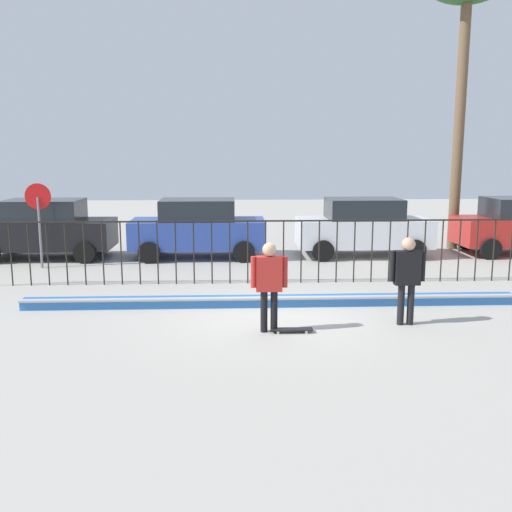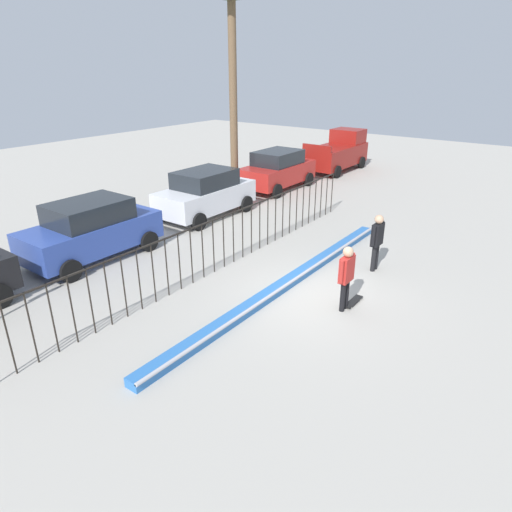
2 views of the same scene
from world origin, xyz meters
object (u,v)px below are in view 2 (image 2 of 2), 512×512
(pickup_truck, at_px, (338,152))
(skateboarder, at_px, (346,273))
(parked_car_blue, at_px, (91,230))
(parked_car_white, at_px, (206,193))
(skateboard, at_px, (353,301))
(camera_operator, at_px, (377,238))
(parked_car_red, at_px, (278,170))

(pickup_truck, bearing_deg, skateboarder, -157.60)
(parked_car_blue, bearing_deg, parked_car_white, -0.71)
(skateboard, distance_m, camera_operator, 2.56)
(parked_car_blue, relative_size, parked_car_white, 1.00)
(pickup_truck, bearing_deg, parked_car_blue, 173.87)
(parked_car_white, bearing_deg, skateboarder, -111.62)
(camera_operator, bearing_deg, pickup_truck, -94.29)
(skateboard, height_order, camera_operator, camera_operator)
(skateboard, bearing_deg, skateboarder, 177.26)
(parked_car_blue, height_order, pickup_truck, pickup_truck)
(parked_car_white, xyz_separation_m, parked_car_red, (5.41, 0.12, 0.00))
(camera_operator, relative_size, parked_car_blue, 0.41)
(parked_car_white, distance_m, pickup_truck, 11.15)
(skateboarder, height_order, pickup_truck, pickup_truck)
(skateboard, height_order, pickup_truck, pickup_truck)
(camera_operator, height_order, parked_car_blue, parked_car_blue)
(skateboarder, distance_m, camera_operator, 2.77)
(skateboard, relative_size, parked_car_white, 0.19)
(camera_operator, xyz_separation_m, parked_car_red, (6.31, 7.83, -0.08))
(camera_operator, distance_m, pickup_truck, 14.17)
(parked_car_white, distance_m, parked_car_red, 5.41)
(skateboarder, xyz_separation_m, parked_car_blue, (-1.77, 8.01, -0.07))
(parked_car_white, xyz_separation_m, pickup_truck, (11.15, -0.26, 0.06))
(skateboard, bearing_deg, camera_operator, 17.24)
(camera_operator, xyz_separation_m, pickup_truck, (12.05, 7.46, -0.02))
(skateboarder, relative_size, parked_car_red, 0.40)
(parked_car_blue, xyz_separation_m, parked_car_red, (10.83, 0.17, 0.00))
(skateboarder, xyz_separation_m, skateboard, (0.43, -0.07, -0.98))
(parked_car_red, bearing_deg, skateboard, -138.38)
(skateboard, relative_size, parked_car_red, 0.19)
(camera_operator, relative_size, parked_car_red, 0.41)
(skateboard, height_order, parked_car_white, parked_car_white)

